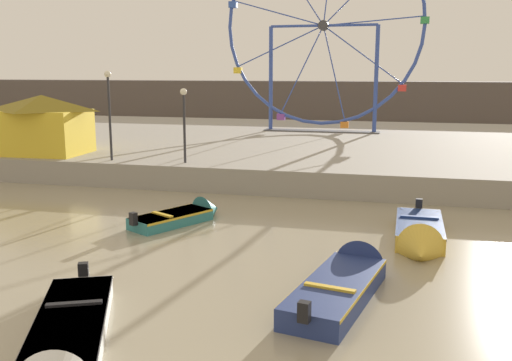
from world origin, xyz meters
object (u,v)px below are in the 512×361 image
promenade_lamp_near (184,114)px  motorboat_navy_blue (348,278)px  motorboat_pale_grey (63,351)px  motorboat_mustard_yellow (420,236)px  ferris_wheel_blue_frame (323,29)px  carnival_booth_yellow_awning (43,123)px  promenade_lamp_far (109,103)px  motorboat_teal_painted (186,215)px

promenade_lamp_near → motorboat_navy_blue: bearing=-52.1°
motorboat_pale_grey → promenade_lamp_near: bearing=168.7°
motorboat_navy_blue → motorboat_mustard_yellow: size_ratio=1.11×
ferris_wheel_blue_frame → carnival_booth_yellow_awning: 19.98m
promenade_lamp_near → promenade_lamp_far: (-3.75, -0.16, 0.45)m
motorboat_mustard_yellow → carnival_booth_yellow_awning: carnival_booth_yellow_awning is taller
ferris_wheel_blue_frame → promenade_lamp_near: (-4.44, -15.40, -4.82)m
motorboat_navy_blue → promenade_lamp_near: promenade_lamp_near is taller
ferris_wheel_blue_frame → promenade_lamp_near: size_ratio=4.07×
motorboat_teal_painted → ferris_wheel_blue_frame: size_ratio=0.28×
motorboat_navy_blue → carnival_booth_yellow_awning: bearing=65.7°
ferris_wheel_blue_frame → motorboat_mustard_yellow: bearing=-74.6°
carnival_booth_yellow_awning → promenade_lamp_far: promenade_lamp_far is taller
ferris_wheel_blue_frame → motorboat_teal_painted: bearing=-95.8°
motorboat_teal_painted → motorboat_mustard_yellow: 8.34m
motorboat_teal_painted → motorboat_mustard_yellow: motorboat_mustard_yellow is taller
motorboat_teal_painted → promenade_lamp_near: promenade_lamp_near is taller
motorboat_teal_painted → promenade_lamp_near: (-2.28, 5.92, 3.25)m
ferris_wheel_blue_frame → promenade_lamp_far: (-8.20, -15.56, -4.36)m
motorboat_pale_grey → ferris_wheel_blue_frame: bearing=154.4°
motorboat_teal_painted → ferris_wheel_blue_frame: (2.16, 21.33, 8.07)m
motorboat_teal_painted → carnival_booth_yellow_awning: 12.80m
motorboat_pale_grey → promenade_lamp_far: bearing=-179.3°
motorboat_navy_blue → ferris_wheel_blue_frame: ferris_wheel_blue_frame is taller
motorboat_teal_painted → motorboat_mustard_yellow: (8.29, -0.96, 0.06)m
ferris_wheel_blue_frame → carnival_booth_yellow_awning: ferris_wheel_blue_frame is taller
motorboat_pale_grey → carnival_booth_yellow_awning: carnival_booth_yellow_awning is taller
carnival_booth_yellow_awning → motorboat_teal_painted: bearing=-35.3°
motorboat_mustard_yellow → ferris_wheel_blue_frame: size_ratio=0.35×
motorboat_navy_blue → ferris_wheel_blue_frame: 28.01m
motorboat_pale_grey → promenade_lamp_near: promenade_lamp_near is taller
motorboat_mustard_yellow → promenade_lamp_far: promenade_lamp_far is taller
promenade_lamp_far → carnival_booth_yellow_awning: bearing=165.9°
motorboat_navy_blue → promenade_lamp_near: 14.44m
ferris_wheel_blue_frame → carnival_booth_yellow_awning: size_ratio=2.97×
promenade_lamp_far → motorboat_teal_painted: bearing=-43.7°
motorboat_teal_painted → promenade_lamp_far: size_ratio=0.91×
carnival_booth_yellow_awning → motorboat_pale_grey: bearing=-57.2°
motorboat_mustard_yellow → ferris_wheel_blue_frame: 24.46m
motorboat_navy_blue → motorboat_teal_painted: bearing=62.3°
ferris_wheel_blue_frame → promenade_lamp_far: ferris_wheel_blue_frame is taller
motorboat_navy_blue → motorboat_mustard_yellow: motorboat_mustard_yellow is taller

